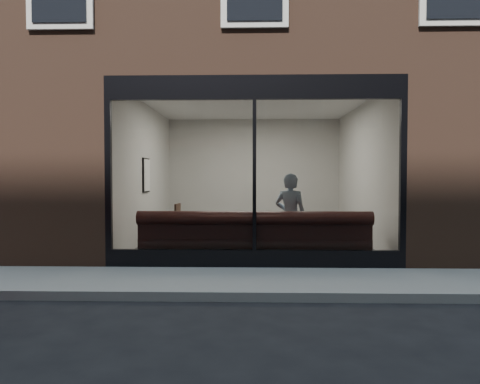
{
  "coord_description": "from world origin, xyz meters",
  "views": [
    {
      "loc": [
        -0.03,
        -5.73,
        1.54
      ],
      "look_at": [
        -0.25,
        2.4,
        1.26
      ],
      "focal_mm": 35.0,
      "sensor_mm": 36.0,
      "label": 1
    }
  ],
  "objects_px": {
    "cafe_table_left": "(215,217)",
    "cafe_chair_left": "(169,237)",
    "cafe_table_right": "(351,219)",
    "person": "(290,217)",
    "cafe_chair_right": "(279,241)",
    "banquette": "(254,250)"
  },
  "relations": [
    {
      "from": "person",
      "to": "cafe_table_left",
      "type": "relative_size",
      "value": 2.84
    },
    {
      "from": "cafe_chair_left",
      "to": "cafe_chair_right",
      "type": "height_order",
      "value": "same"
    },
    {
      "from": "cafe_table_right",
      "to": "banquette",
      "type": "bearing_deg",
      "value": -163.04
    },
    {
      "from": "cafe_table_left",
      "to": "cafe_table_right",
      "type": "relative_size",
      "value": 0.91
    },
    {
      "from": "cafe_table_left",
      "to": "cafe_chair_right",
      "type": "bearing_deg",
      "value": 9.59
    },
    {
      "from": "person",
      "to": "cafe_chair_left",
      "type": "bearing_deg",
      "value": -7.86
    },
    {
      "from": "cafe_chair_right",
      "to": "person",
      "type": "bearing_deg",
      "value": 92.45
    },
    {
      "from": "cafe_chair_left",
      "to": "cafe_table_left",
      "type": "bearing_deg",
      "value": 148.02
    },
    {
      "from": "banquette",
      "to": "cafe_table_left",
      "type": "relative_size",
      "value": 7.17
    },
    {
      "from": "person",
      "to": "cafe_table_right",
      "type": "relative_size",
      "value": 2.6
    },
    {
      "from": "cafe_table_left",
      "to": "cafe_chair_left",
      "type": "relative_size",
      "value": 1.2
    },
    {
      "from": "person",
      "to": "cafe_chair_right",
      "type": "height_order",
      "value": "person"
    },
    {
      "from": "banquette",
      "to": "cafe_chair_right",
      "type": "relative_size",
      "value": 8.72
    },
    {
      "from": "person",
      "to": "cafe_chair_left",
      "type": "distance_m",
      "value": 2.85
    },
    {
      "from": "cafe_chair_left",
      "to": "cafe_chair_right",
      "type": "relative_size",
      "value": 1.01
    },
    {
      "from": "cafe_table_right",
      "to": "cafe_chair_right",
      "type": "xyz_separation_m",
      "value": [
        -1.3,
        0.58,
        -0.5
      ]
    },
    {
      "from": "banquette",
      "to": "cafe_table_right",
      "type": "height_order",
      "value": "cafe_table_right"
    },
    {
      "from": "cafe_chair_left",
      "to": "cafe_chair_right",
      "type": "bearing_deg",
      "value": 170.47
    },
    {
      "from": "banquette",
      "to": "cafe_chair_left",
      "type": "distance_m",
      "value": 2.44
    },
    {
      "from": "person",
      "to": "cafe_chair_right",
      "type": "bearing_deg",
      "value": -59.14
    },
    {
      "from": "banquette",
      "to": "cafe_chair_right",
      "type": "xyz_separation_m",
      "value": [
        0.51,
        1.13,
        0.01
      ]
    },
    {
      "from": "banquette",
      "to": "person",
      "type": "distance_m",
      "value": 0.93
    }
  ]
}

